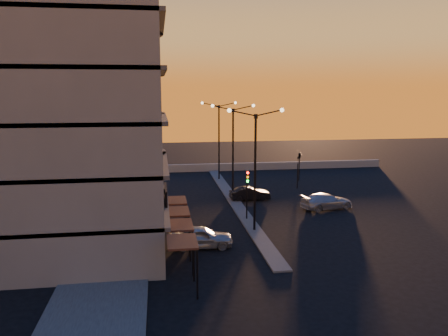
% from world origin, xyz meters
% --- Properties ---
extents(ground, '(120.00, 120.00, 0.00)m').
position_xyz_m(ground, '(0.00, 0.00, 0.00)').
color(ground, black).
rests_on(ground, ground).
extents(sidewalk_west, '(5.00, 40.00, 0.12)m').
position_xyz_m(sidewalk_west, '(-10.50, 4.00, 0.06)').
color(sidewalk_west, '#464644').
rests_on(sidewalk_west, ground).
extents(median, '(1.20, 36.00, 0.12)m').
position_xyz_m(median, '(0.00, 10.00, 0.06)').
color(median, '#464644').
rests_on(median, ground).
extents(parapet, '(44.00, 0.50, 1.00)m').
position_xyz_m(parapet, '(2.00, 26.00, 0.50)').
color(parapet, gray).
rests_on(parapet, ground).
extents(building, '(14.35, 17.08, 25.00)m').
position_xyz_m(building, '(-14.00, 0.03, 11.91)').
color(building, slate).
rests_on(building, ground).
extents(streetlamp_near, '(4.32, 0.32, 9.51)m').
position_xyz_m(streetlamp_near, '(0.00, 0.00, 5.59)').
color(streetlamp_near, black).
rests_on(streetlamp_near, ground).
extents(streetlamp_mid, '(4.32, 0.32, 9.51)m').
position_xyz_m(streetlamp_mid, '(0.00, 10.00, 5.59)').
color(streetlamp_mid, black).
rests_on(streetlamp_mid, ground).
extents(streetlamp_far, '(4.32, 0.32, 9.51)m').
position_xyz_m(streetlamp_far, '(0.00, 20.00, 5.59)').
color(streetlamp_far, black).
rests_on(streetlamp_far, ground).
extents(traffic_light_main, '(0.28, 0.44, 4.25)m').
position_xyz_m(traffic_light_main, '(0.00, 2.87, 2.89)').
color(traffic_light_main, black).
rests_on(traffic_light_main, ground).
extents(signal_east_a, '(0.13, 0.16, 3.60)m').
position_xyz_m(signal_east_a, '(8.00, 14.00, 1.93)').
color(signal_east_a, black).
rests_on(signal_east_a, ground).
extents(signal_east_b, '(0.42, 1.99, 3.60)m').
position_xyz_m(signal_east_b, '(9.50, 18.00, 3.10)').
color(signal_east_b, black).
rests_on(signal_east_b, ground).
extents(car_hatchback, '(4.54, 2.01, 1.52)m').
position_xyz_m(car_hatchback, '(-4.49, -2.98, 0.76)').
color(car_hatchback, '#AAAEB1').
rests_on(car_hatchback, ground).
extents(car_sedan, '(4.08, 1.61, 1.32)m').
position_xyz_m(car_sedan, '(1.66, 9.62, 0.66)').
color(car_sedan, black).
rests_on(car_sedan, ground).
extents(car_wagon, '(5.22, 2.92, 1.43)m').
position_xyz_m(car_wagon, '(8.00, 5.35, 0.72)').
color(car_wagon, '#ABAEB3').
rests_on(car_wagon, ground).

